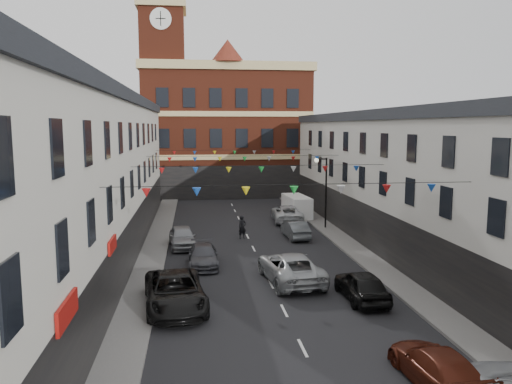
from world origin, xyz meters
name	(u,v)px	position (x,y,z in m)	size (l,w,h in m)	color
ground	(271,284)	(0.00, 0.00, 0.00)	(160.00, 160.00, 0.00)	black
pavement_left	(146,277)	(-6.90, 2.00, 0.07)	(1.80, 64.00, 0.15)	#605E5B
pavement_right	(379,268)	(6.90, 2.00, 0.07)	(1.80, 64.00, 0.15)	#605E5B
terrace_left	(47,188)	(-11.78, 1.00, 5.35)	(8.40, 56.00, 10.70)	silver
terrace_right	(468,191)	(11.78, 1.00, 4.85)	(8.40, 56.00, 9.70)	beige
civic_building	(226,130)	(0.00, 37.95, 8.14)	(20.60, 13.30, 18.50)	maroon
clock_tower	(163,72)	(-7.50, 35.00, 14.93)	(5.60, 5.60, 30.00)	maroon
distant_hill	(194,147)	(-4.00, 62.00, 5.00)	(40.00, 14.00, 10.00)	#2D5126
street_lamp	(323,183)	(6.55, 14.00, 3.90)	(1.10, 0.36, 6.00)	black
car_left_c	(175,292)	(-5.08, -3.05, 0.82)	(2.74, 5.93, 1.65)	black
car_left_d	(203,256)	(-3.60, 4.09, 0.64)	(1.80, 4.42, 1.28)	#43434B
car_left_e	(182,237)	(-4.99, 9.08, 0.76)	(1.79, 4.44, 1.51)	#919499
car_right_c	(437,367)	(3.81, -11.32, 0.66)	(1.86, 4.57, 1.33)	#511C10
car_right_d	(362,285)	(4.07, -3.03, 0.75)	(1.78, 4.42, 1.50)	black
car_right_e	(295,230)	(3.61, 10.96, 0.67)	(1.42, 4.08, 1.35)	#52575A
car_right_f	(287,213)	(4.20, 17.62, 0.76)	(2.51, 5.45, 1.51)	silver
moving_car	(290,267)	(1.13, 0.33, 0.82)	(2.72, 5.90, 1.64)	#A2A6A9
white_van	(297,207)	(5.49, 19.53, 1.03)	(1.79, 4.66, 2.06)	white
pedestrian	(242,227)	(-0.48, 11.25, 0.89)	(0.65, 0.43, 1.79)	black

